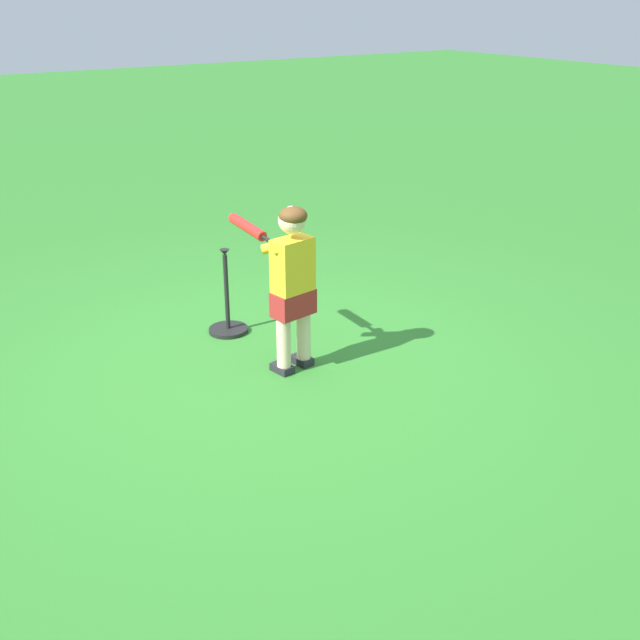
% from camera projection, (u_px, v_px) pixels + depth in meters
% --- Properties ---
extents(ground_plane, '(40.00, 40.00, 0.00)m').
position_uv_depth(ground_plane, '(270.00, 364.00, 5.14)').
color(ground_plane, '#2D7528').
extents(child_batter, '(0.32, 0.78, 1.08)m').
position_uv_depth(child_batter, '(290.00, 273.00, 4.84)').
color(child_batter, '#232328').
rests_on(child_batter, ground).
extents(batting_tee, '(0.28, 0.28, 0.62)m').
position_uv_depth(batting_tee, '(228.00, 318.00, 5.57)').
color(batting_tee, black).
rests_on(batting_tee, ground).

